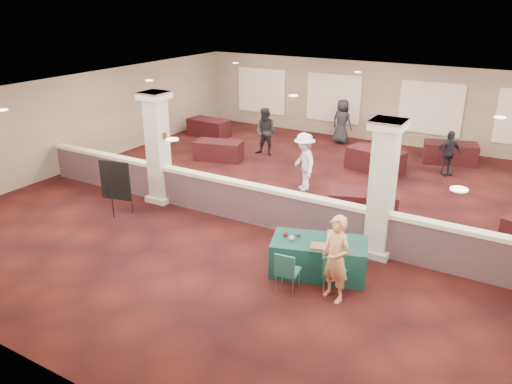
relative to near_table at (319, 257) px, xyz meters
The scene contains 32 objects.
ground 3.73m from the near_table, 126.07° to the left, with size 16.00×16.00×0.00m, color #401410.
wall_back 11.28m from the near_table, 101.23° to the left, with size 16.00×0.04×3.20m, color #7B6955.
wall_front 5.59m from the near_table, 113.61° to the right, with size 16.00×0.04×3.20m, color #7B6955.
wall_left 10.69m from the near_table, 163.59° to the left, with size 0.04×16.00×3.20m, color #7B6955.
ceiling 4.66m from the near_table, 126.07° to the left, with size 16.00×16.00×0.02m, color white.
partition_wall 2.66m from the near_table, 145.53° to the left, with size 15.60×0.28×1.10m.
column_left 6.01m from the near_table, 165.22° to the left, with size 0.72×0.72×3.20m.
column_right 2.11m from the near_table, 61.48° to the left, with size 0.72×0.72×3.20m.
sconce_left 6.36m from the near_table, 165.88° to the left, with size 0.12×0.12×0.18m.
sconce_right 5.84m from the near_table, 164.49° to the left, with size 0.12×0.12×0.18m.
near_table is the anchor object (origin of this frame).
conf_chair_main 0.85m from the near_table, 45.51° to the right, with size 0.51×0.52×0.87m.
conf_chair_side 1.07m from the near_table, 104.51° to the right, with size 0.50×0.50×0.90m.
easel_board 6.06m from the near_table, behind, with size 0.90×0.51×1.55m.
woman 1.12m from the near_table, 48.37° to the right, with size 0.64×0.43×1.79m, color tan.
far_table_front_left 8.56m from the near_table, 138.90° to the left, with size 1.70×0.85×0.69m, color black.
far_table_front_center 3.35m from the near_table, 93.16° to the left, with size 1.82×0.91×0.74m, color black.
far_table_back_left 11.92m from the near_table, 136.75° to the left, with size 1.79×0.90×0.73m, color black.
far_table_back_center 7.34m from the near_table, 98.45° to the left, with size 1.89×0.95×0.77m, color black.
far_table_back_right 9.55m from the near_table, 84.17° to the left, with size 1.82×0.91×0.74m, color black.
attendee_a 8.76m from the near_table, 126.82° to the left, with size 0.86×0.48×1.79m, color black.
attendee_b 5.08m from the near_table, 119.02° to the left, with size 1.15×0.53×1.80m, color silver.
attendee_c 8.17m from the near_table, 82.13° to the left, with size 0.90×0.43×1.53m, color black.
attendee_d 10.57m from the near_table, 108.70° to the left, with size 0.88×0.48×1.79m, color black.
laptop_base 0.51m from the near_table, ahead, with size 0.35×0.24×0.02m, color silver.
laptop_screen 0.62m from the near_table, 30.00° to the left, with size 0.35×0.01×0.23m, color silver.
screen_glow 0.60m from the near_table, 28.72° to the left, with size 0.32×0.00×0.20m, color silver.
knitting 0.49m from the near_table, 60.91° to the right, with size 0.43×0.32×0.03m, color #D56222.
yarn_cream 0.74m from the near_table, 151.92° to the right, with size 0.12×0.12×0.12m, color beige.
yarn_red 0.87m from the near_table, 166.31° to the right, with size 0.11×0.11×0.11m, color maroon.
yarn_grey 0.67m from the near_table, behind, with size 0.11×0.11×0.11m, color #45464A.
scissors 0.85m from the near_table, ahead, with size 0.13×0.03×0.01m, color red.
Camera 1 is at (5.81, -11.87, 5.65)m, focal length 35.00 mm.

